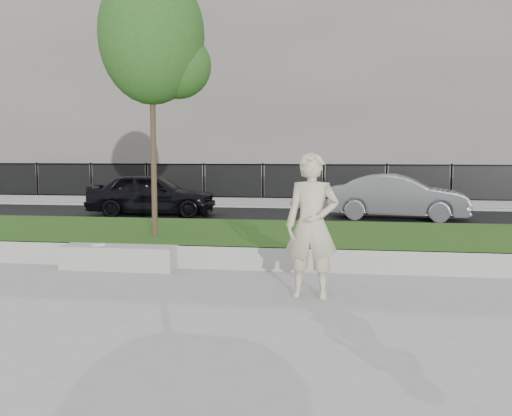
% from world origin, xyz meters
% --- Properties ---
extents(ground, '(90.00, 90.00, 0.00)m').
position_xyz_m(ground, '(0.00, 0.00, 0.00)').
color(ground, gray).
rests_on(ground, ground).
extents(grass_bank, '(34.00, 4.00, 0.40)m').
position_xyz_m(grass_bank, '(0.00, 3.00, 0.20)').
color(grass_bank, '#11360D').
rests_on(grass_bank, ground).
extents(grass_kerb, '(34.00, 0.08, 0.40)m').
position_xyz_m(grass_kerb, '(0.00, 1.04, 0.20)').
color(grass_kerb, gray).
rests_on(grass_kerb, ground).
extents(street, '(34.00, 7.00, 0.04)m').
position_xyz_m(street, '(0.00, 8.50, 0.02)').
color(street, black).
rests_on(street, ground).
extents(far_pavement, '(34.00, 3.00, 0.12)m').
position_xyz_m(far_pavement, '(0.00, 13.00, 0.06)').
color(far_pavement, gray).
rests_on(far_pavement, ground).
extents(iron_fence, '(32.00, 0.30, 1.50)m').
position_xyz_m(iron_fence, '(0.00, 12.00, 0.54)').
color(iron_fence, slate).
rests_on(iron_fence, far_pavement).
extents(building_facade, '(34.00, 10.00, 10.00)m').
position_xyz_m(building_facade, '(0.00, 20.00, 5.00)').
color(building_facade, '#645F58').
rests_on(building_facade, ground).
extents(stone_bench, '(2.00, 0.50, 0.41)m').
position_xyz_m(stone_bench, '(-1.62, 0.80, 0.20)').
color(stone_bench, gray).
rests_on(stone_bench, ground).
extents(man, '(0.77, 0.53, 2.02)m').
position_xyz_m(man, '(1.79, -0.62, 1.01)').
color(man, beige).
rests_on(man, ground).
extents(book, '(0.26, 0.25, 0.02)m').
position_xyz_m(book, '(-1.99, 0.80, 0.42)').
color(book, beige).
rests_on(book, stone_bench).
extents(young_tree, '(2.10, 2.01, 5.14)m').
position_xyz_m(young_tree, '(-1.32, 2.15, 4.14)').
color(young_tree, '#38281C').
rests_on(young_tree, grass_bank).
extents(car_dark, '(4.09, 1.91, 1.35)m').
position_xyz_m(car_dark, '(-3.63, 8.56, 0.72)').
color(car_dark, black).
rests_on(car_dark, street).
extents(car_silver, '(4.17, 1.92, 1.33)m').
position_xyz_m(car_silver, '(3.90, 8.71, 0.70)').
color(car_silver, gray).
rests_on(car_silver, street).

